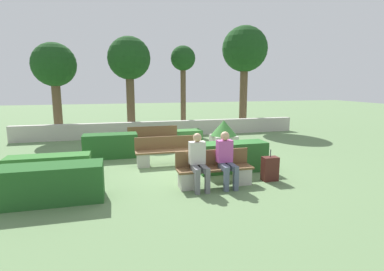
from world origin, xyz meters
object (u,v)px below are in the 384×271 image
object	(u,v)px
tree_leftmost	(54,67)
tree_center_left	(129,61)
person_seated_man	(226,157)
person_seated_woman	(198,159)
suitcase	(270,169)
tree_center_right	(183,63)
bench_front	(215,172)
bench_right_side	(154,140)
tree_rightmost	(245,51)
bench_left_side	(169,154)
planter_corner_left	(224,136)

from	to	relation	value
tree_leftmost	tree_center_left	size ratio (longest dim) A/B	0.93
person_seated_man	person_seated_woman	xyz separation A→B (m)	(-0.70, -0.00, -0.01)
suitcase	tree_center_right	size ratio (longest dim) A/B	0.19
bench_front	tree_center_right	xyz separation A→B (m)	(1.12, 8.26, 3.17)
bench_right_side	tree_center_left	bearing A→B (deg)	90.23
bench_front	bench_right_side	xyz separation A→B (m)	(-0.92, 4.54, 0.00)
bench_right_side	person_seated_man	bearing A→B (deg)	-85.49
tree_leftmost	tree_center_right	size ratio (longest dim) A/B	1.00
bench_right_side	tree_center_left	xyz separation A→B (m)	(-0.62, 3.60, 3.23)
bench_front	person_seated_woman	size ratio (longest dim) A/B	1.42
bench_front	tree_rightmost	distance (m)	10.83
tree_leftmost	tree_center_right	distance (m)	6.08
bench_left_side	suitcase	world-z (taller)	bench_left_side
person_seated_man	planter_corner_left	xyz separation A→B (m)	(1.16, 3.27, -0.10)
bench_right_side	tree_center_right	distance (m)	5.30
bench_front	suitcase	size ratio (longest dim) A/B	2.29
suitcase	tree_center_right	world-z (taller)	tree_center_right
bench_front	bench_right_side	distance (m)	4.63
bench_front	planter_corner_left	distance (m)	3.45
suitcase	tree_center_right	bearing A→B (deg)	92.73
bench_left_side	person_seated_man	xyz separation A→B (m)	(1.01, -2.33, 0.41)
bench_right_side	tree_center_left	distance (m)	4.88
bench_right_side	planter_corner_left	size ratio (longest dim) A/B	1.59
bench_front	bench_left_side	world-z (taller)	same
suitcase	tree_rightmost	size ratio (longest dim) A/B	0.15
tree_leftmost	bench_left_side	bearing A→B (deg)	-56.89
bench_right_side	planter_corner_left	distance (m)	2.74
person_seated_man	person_seated_woman	world-z (taller)	person_seated_man
tree_leftmost	tree_center_left	world-z (taller)	tree_center_left
bench_left_side	person_seated_man	world-z (taller)	person_seated_man
planter_corner_left	person_seated_man	bearing A→B (deg)	-109.61
tree_center_right	suitcase	bearing A→B (deg)	-87.27
planter_corner_left	suitcase	distance (m)	3.17
planter_corner_left	tree_rightmost	xyz separation A→B (m)	(3.34, 5.79, 3.61)
bench_right_side	person_seated_woman	distance (m)	4.72
planter_corner_left	tree_center_right	size ratio (longest dim) A/B	0.28
tree_center_left	tree_center_right	distance (m)	2.66
person_seated_woman	bench_front	bearing A→B (deg)	17.06
suitcase	tree_center_right	xyz separation A→B (m)	(-0.40, 8.28, 3.19)
bench_front	tree_rightmost	bearing A→B (deg)	61.98
bench_right_side	tree_center_right	bearing A→B (deg)	51.77
bench_left_side	tree_leftmost	xyz separation A→B (m)	(-4.19, 6.42, 2.92)
bench_front	tree_center_left	distance (m)	8.89
tree_center_left	bench_front	bearing A→B (deg)	-79.27
bench_left_side	person_seated_man	bearing A→B (deg)	-68.19
bench_left_side	tree_center_left	bearing A→B (deg)	95.95
tree_leftmost	bench_front	bearing A→B (deg)	-60.12
person_seated_man	tree_leftmost	distance (m)	10.48
person_seated_woman	tree_center_left	world-z (taller)	tree_center_left
planter_corner_left	tree_leftmost	bearing A→B (deg)	139.22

